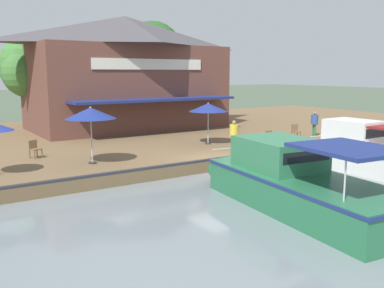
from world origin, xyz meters
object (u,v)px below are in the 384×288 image
Objects in this scene: person_near_entrance at (234,132)px; tree_downstream_bank at (152,53)px; patio_umbrella_near_quay_edge at (208,107)px; person_at_quay_edge at (315,121)px; cafe_chair_beside_entrance at (270,137)px; tree_behind_restaurant at (31,69)px; motorboat_second_along at (286,180)px; waterfront_restaurant at (127,72)px; motorboat_fourth_along at (357,152)px; cafe_chair_mid_patio at (35,148)px; cafe_chair_facing_river at (296,130)px; patio_umbrella_far_corner at (91,113)px.

tree_downstream_bank is at bearing 167.29° from person_near_entrance.
patio_umbrella_near_quay_edge reaches higher than person_at_quay_edge.
tree_behind_restaurant is (-15.35, -9.03, 3.85)m from cafe_chair_beside_entrance.
tree_downstream_bank reaches higher than cafe_chair_beside_entrance.
waterfront_restaurant is at bearing 172.02° from motorboat_second_along.
person_near_entrance is (2.52, -0.15, -1.10)m from patio_umbrella_near_quay_edge.
motorboat_fourth_along reaches higher than person_near_entrance.
cafe_chair_mid_patio and cafe_chair_facing_river have the same top height.
cafe_chair_beside_entrance is 0.14× the size of motorboat_fourth_along.
cafe_chair_beside_entrance is 0.10× the size of tree_downstream_bank.
patio_umbrella_near_quay_edge is 3.84m from cafe_chair_beside_entrance.
cafe_chair_facing_river is 0.09× the size of motorboat_second_along.
cafe_chair_mid_patio is at bearing -98.40° from person_at_quay_edge.
tree_behind_restaurant reaches higher than cafe_chair_facing_river.
cafe_chair_beside_entrance is 16.06m from tree_downstream_bank.
cafe_chair_facing_river is at bearing 78.79° from patio_umbrella_near_quay_edge.
tree_downstream_bank is at bearing 89.08° from tree_behind_restaurant.
waterfront_restaurant is 1.50× the size of motorboat_second_along.
person_at_quay_edge is at bearing 146.08° from motorboat_fourth_along.
tree_downstream_bank is (-12.78, 3.30, 3.54)m from patio_umbrella_near_quay_edge.
cafe_chair_facing_river is 15.09m from tree_downstream_bank.
waterfront_restaurant is at bearing 133.23° from cafe_chair_mid_patio.
motorboat_second_along reaches higher than cafe_chair_beside_entrance.
motorboat_second_along is (8.09, -9.12, -0.17)m from cafe_chair_facing_river.
patio_umbrella_near_quay_edge reaches higher than cafe_chair_facing_river.
motorboat_fourth_along is (6.13, -4.12, -0.64)m from person_at_quay_edge.
patio_umbrella_near_quay_edge is 2.79× the size of cafe_chair_facing_river.
person_near_entrance is (0.10, -2.66, 0.52)m from cafe_chair_beside_entrance.
cafe_chair_beside_entrance is at bearing 46.12° from patio_umbrella_near_quay_edge.
tree_downstream_bank is (-13.98, -4.25, 4.65)m from person_at_quay_edge.
cafe_chair_mid_patio is at bearing -47.56° from tree_downstream_bank.
tree_behind_restaurant is (-14.40, 0.92, 2.05)m from patio_umbrella_far_corner.
cafe_chair_facing_river is at bearing 80.81° from cafe_chair_mid_patio.
patio_umbrella_near_quay_edge is at bearing -101.21° from cafe_chair_facing_river.
person_at_quay_edge is at bearing 103.57° from cafe_chair_beside_entrance.
tree_downstream_bank reaches higher than cafe_chair_mid_patio.
cafe_chair_mid_patio is 9.89m from person_near_entrance.
waterfront_restaurant reaches higher than cafe_chair_beside_entrance.
waterfront_restaurant reaches higher than cafe_chair_facing_river.
cafe_chair_mid_patio is at bearing -112.64° from person_near_entrance.
patio_umbrella_near_quay_edge is 9.50m from cafe_chair_mid_patio.
person_at_quay_edge is at bearing 81.60° from cafe_chair_mid_patio.
tree_downstream_bank is (-15.30, 3.45, 4.63)m from person_near_entrance.
cafe_chair_facing_river is (2.45, 15.14, 0.00)m from cafe_chair_mid_patio.
motorboat_fourth_along is at bearing 13.61° from waterfront_restaurant.
person_near_entrance is 0.27× the size of motorboat_fourth_along.
patio_umbrella_near_quay_edge reaches higher than motorboat_fourth_along.
motorboat_fourth_along is (-1.93, 6.67, 0.03)m from motorboat_second_along.
patio_umbrella_far_corner reaches higher than cafe_chair_facing_river.
patio_umbrella_near_quay_edge is at bearing 3.82° from waterfront_restaurant.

